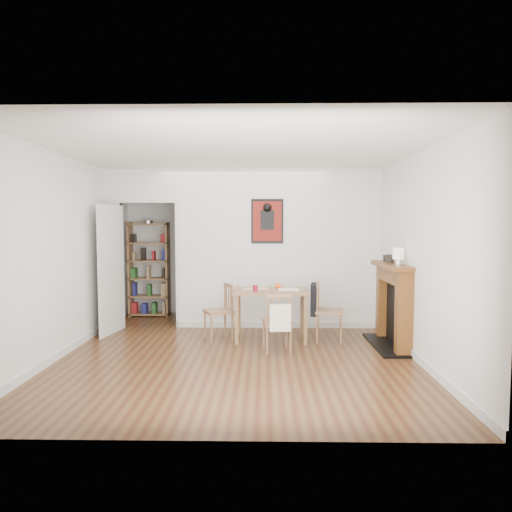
{
  "coord_description": "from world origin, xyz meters",
  "views": [
    {
      "loc": [
        0.35,
        -6.07,
        1.7
      ],
      "look_at": [
        0.23,
        0.6,
        1.24
      ],
      "focal_mm": 32.0,
      "sensor_mm": 36.0,
      "label": 1
    }
  ],
  "objects_px": {
    "chair_left": "(218,312)",
    "ceramic_jar_b": "(386,258)",
    "chair_right": "(328,311)",
    "fireplace": "(394,302)",
    "orange_fruit": "(278,286)",
    "ceramic_jar_a": "(390,259)",
    "bookshelf": "(149,270)",
    "dining_table": "(271,296)",
    "mantel_lamp": "(398,255)",
    "notebook": "(288,289)",
    "chair_front": "(277,321)",
    "red_glass": "(255,288)"
  },
  "relations": [
    {
      "from": "chair_front",
      "to": "notebook",
      "type": "height_order",
      "value": "chair_front"
    },
    {
      "from": "chair_left",
      "to": "dining_table",
      "type": "bearing_deg",
      "value": 0.96
    },
    {
      "from": "fireplace",
      "to": "mantel_lamp",
      "type": "relative_size",
      "value": 5.41
    },
    {
      "from": "red_glass",
      "to": "ceramic_jar_a",
      "type": "bearing_deg",
      "value": -3.69
    },
    {
      "from": "chair_left",
      "to": "ceramic_jar_a",
      "type": "bearing_deg",
      "value": -5.77
    },
    {
      "from": "chair_left",
      "to": "chair_front",
      "type": "distance_m",
      "value": 1.05
    },
    {
      "from": "red_glass",
      "to": "ceramic_jar_a",
      "type": "relative_size",
      "value": 0.72
    },
    {
      "from": "notebook",
      "to": "ceramic_jar_b",
      "type": "relative_size",
      "value": 2.96
    },
    {
      "from": "chair_left",
      "to": "chair_right",
      "type": "height_order",
      "value": "chair_right"
    },
    {
      "from": "dining_table",
      "to": "mantel_lamp",
      "type": "relative_size",
      "value": 4.71
    },
    {
      "from": "chair_front",
      "to": "fireplace",
      "type": "bearing_deg",
      "value": 10.76
    },
    {
      "from": "chair_right",
      "to": "red_glass",
      "type": "height_order",
      "value": "chair_right"
    },
    {
      "from": "fireplace",
      "to": "notebook",
      "type": "xyz_separation_m",
      "value": [
        -1.45,
        0.32,
        0.13
      ]
    },
    {
      "from": "fireplace",
      "to": "orange_fruit",
      "type": "height_order",
      "value": "fireplace"
    },
    {
      "from": "dining_table",
      "to": "mantel_lamp",
      "type": "xyz_separation_m",
      "value": [
        1.67,
        -0.61,
        0.65
      ]
    },
    {
      "from": "dining_table",
      "to": "chair_left",
      "type": "xyz_separation_m",
      "value": [
        -0.77,
        -0.01,
        -0.24
      ]
    },
    {
      "from": "bookshelf",
      "to": "chair_front",
      "type": "bearing_deg",
      "value": -45.74
    },
    {
      "from": "mantel_lamp",
      "to": "dining_table",
      "type": "bearing_deg",
      "value": 159.95
    },
    {
      "from": "mantel_lamp",
      "to": "orange_fruit",
      "type": "bearing_deg",
      "value": 155.75
    },
    {
      "from": "chair_left",
      "to": "chair_front",
      "type": "xyz_separation_m",
      "value": [
        0.85,
        -0.61,
        -0.01
      ]
    },
    {
      "from": "bookshelf",
      "to": "notebook",
      "type": "xyz_separation_m",
      "value": [
        2.49,
        -1.74,
        -0.11
      ]
    },
    {
      "from": "bookshelf",
      "to": "orange_fruit",
      "type": "height_order",
      "value": "bookshelf"
    },
    {
      "from": "bookshelf",
      "to": "dining_table",
      "type": "bearing_deg",
      "value": -37.97
    },
    {
      "from": "notebook",
      "to": "dining_table",
      "type": "bearing_deg",
      "value": -179.4
    },
    {
      "from": "ceramic_jar_a",
      "to": "ceramic_jar_b",
      "type": "height_order",
      "value": "ceramic_jar_a"
    },
    {
      "from": "fireplace",
      "to": "ceramic_jar_a",
      "type": "height_order",
      "value": "ceramic_jar_a"
    },
    {
      "from": "chair_left",
      "to": "chair_right",
      "type": "bearing_deg",
      "value": -2.24
    },
    {
      "from": "chair_right",
      "to": "fireplace",
      "type": "height_order",
      "value": "fireplace"
    },
    {
      "from": "orange_fruit",
      "to": "ceramic_jar_b",
      "type": "bearing_deg",
      "value": -3.54
    },
    {
      "from": "dining_table",
      "to": "mantel_lamp",
      "type": "distance_m",
      "value": 1.9
    },
    {
      "from": "notebook",
      "to": "ceramic_jar_a",
      "type": "relative_size",
      "value": 2.45
    },
    {
      "from": "bookshelf",
      "to": "fireplace",
      "type": "xyz_separation_m",
      "value": [
        3.94,
        -2.06,
        -0.24
      ]
    },
    {
      "from": "chair_left",
      "to": "fireplace",
      "type": "relative_size",
      "value": 0.66
    },
    {
      "from": "ceramic_jar_b",
      "to": "chair_front",
      "type": "bearing_deg",
      "value": -158.59
    },
    {
      "from": "orange_fruit",
      "to": "ceramic_jar_b",
      "type": "height_order",
      "value": "ceramic_jar_b"
    },
    {
      "from": "mantel_lamp",
      "to": "ceramic_jar_a",
      "type": "distance_m",
      "value": 0.36
    },
    {
      "from": "fireplace",
      "to": "notebook",
      "type": "relative_size",
      "value": 4.15
    },
    {
      "from": "chair_left",
      "to": "chair_front",
      "type": "bearing_deg",
      "value": -35.9
    },
    {
      "from": "chair_right",
      "to": "bookshelf",
      "type": "relative_size",
      "value": 0.5
    },
    {
      "from": "dining_table",
      "to": "red_glass",
      "type": "relative_size",
      "value": 12.27
    },
    {
      "from": "chair_front",
      "to": "orange_fruit",
      "type": "distance_m",
      "value": 0.81
    },
    {
      "from": "chair_right",
      "to": "chair_front",
      "type": "relative_size",
      "value": 1.08
    },
    {
      "from": "bookshelf",
      "to": "orange_fruit",
      "type": "bearing_deg",
      "value": -35.16
    },
    {
      "from": "chair_left",
      "to": "ceramic_jar_b",
      "type": "height_order",
      "value": "ceramic_jar_b"
    },
    {
      "from": "chair_left",
      "to": "notebook",
      "type": "distance_m",
      "value": 1.08
    },
    {
      "from": "bookshelf",
      "to": "ceramic_jar_a",
      "type": "bearing_deg",
      "value": -27.2
    },
    {
      "from": "orange_fruit",
      "to": "notebook",
      "type": "distance_m",
      "value": 0.18
    },
    {
      "from": "red_glass",
      "to": "mantel_lamp",
      "type": "height_order",
      "value": "mantel_lamp"
    },
    {
      "from": "chair_left",
      "to": "ceramic_jar_a",
      "type": "distance_m",
      "value": 2.58
    },
    {
      "from": "fireplace",
      "to": "dining_table",
      "type": "bearing_deg",
      "value": 169.52
    }
  ]
}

